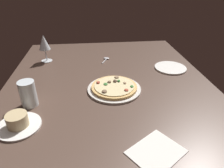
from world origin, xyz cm
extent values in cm
cube|color=brown|center=(0.00, 0.00, 2.00)|extent=(150.00, 110.00, 4.00)
cylinder|color=silver|center=(-1.40, -2.10, 4.50)|extent=(26.96, 26.96, 1.00)
cylinder|color=tan|center=(-1.40, -2.10, 5.60)|extent=(23.00, 23.00, 1.20)
cylinder|color=beige|center=(-1.40, -2.10, 6.40)|extent=(20.13, 20.13, 0.40)
ellipsoid|color=brown|center=(-7.16, 3.24, 6.96)|extent=(2.90, 2.49, 0.72)
ellipsoid|color=#937556|center=(0.39, -7.71, 6.86)|extent=(2.02, 1.53, 0.52)
ellipsoid|color=#AD4733|center=(1.89, 5.77, 6.98)|extent=(2.34, 1.89, 0.76)
ellipsoid|color=#387033|center=(2.39, -4.87, 6.96)|extent=(1.97, 1.58, 0.71)
ellipsoid|color=#AD4733|center=(-6.96, -7.31, 6.90)|extent=(2.19, 2.00, 0.60)
ellipsoid|color=#387033|center=(-0.18, 2.13, 6.84)|extent=(2.54, 2.12, 0.48)
ellipsoid|color=#937556|center=(6.88, -4.44, 6.92)|extent=(2.58, 2.54, 0.65)
ellipsoid|color=#4C3828|center=(2.50, -2.99, 6.99)|extent=(2.63, 1.93, 0.78)
ellipsoid|color=#387033|center=(-3.66, -10.65, 6.80)|extent=(2.23, 1.60, 0.41)
ellipsoid|color=brown|center=(1.99, 0.23, 6.97)|extent=(2.12, 1.98, 0.74)
cylinder|color=white|center=(-25.24, 37.89, 4.40)|extent=(17.00, 17.00, 0.80)
cylinder|color=#D1B784|center=(-25.24, 37.89, 7.32)|extent=(8.09, 8.09, 5.05)
cylinder|color=silver|center=(40.17, 38.08, 4.20)|extent=(7.06, 7.06, 0.40)
cylinder|color=silver|center=(40.17, 38.08, 8.31)|extent=(0.80, 0.80, 7.83)
cone|color=silver|center=(40.17, 38.08, 16.90)|extent=(7.10, 7.10, 9.34)
cylinder|color=silver|center=(-10.56, 36.92, 9.92)|extent=(7.11, 7.11, 11.85)
cylinder|color=silver|center=(-10.56, 36.92, 8.65)|extent=(6.54, 6.54, 9.31)
cylinder|color=white|center=(20.26, -39.43, 4.45)|extent=(19.10, 19.10, 0.90)
cube|color=white|center=(-43.26, -11.36, 4.15)|extent=(21.10, 21.97, 0.30)
ellipsoid|color=silver|center=(39.64, -1.52, 4.50)|extent=(4.22, 4.81, 1.00)
cylinder|color=silver|center=(35.53, 0.38, 4.35)|extent=(8.51, 4.44, 0.70)
camera|label=1|loc=(-89.90, 8.49, 57.50)|focal=32.87mm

